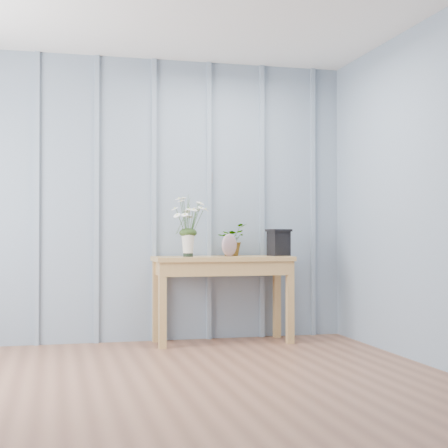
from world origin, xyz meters
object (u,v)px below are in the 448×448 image
object	(u,v)px
daisy_vase	(188,218)
felt_disc_vessel	(229,245)
sideboard	(223,269)
carved_box	(279,242)

from	to	relation	value
daisy_vase	felt_disc_vessel	distance (m)	0.43
felt_disc_vessel	sideboard	bearing A→B (deg)	95.57
daisy_vase	felt_disc_vessel	world-z (taller)	daisy_vase
sideboard	daisy_vase	distance (m)	0.55
sideboard	felt_disc_vessel	distance (m)	0.22
daisy_vase	carved_box	distance (m)	0.86
sideboard	felt_disc_vessel	size ratio (longest dim) A/B	6.12
sideboard	carved_box	xyz separation A→B (m)	(0.51, -0.00, 0.24)
felt_disc_vessel	daisy_vase	bearing A→B (deg)	144.06
daisy_vase	carved_box	size ratio (longest dim) A/B	2.24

